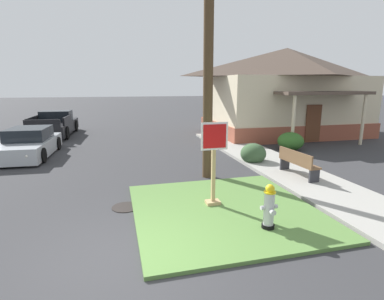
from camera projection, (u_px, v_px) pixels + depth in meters
The scene contains 13 objects.
ground_plane at pixel (126, 262), 5.27m from camera, with size 160.00×160.00×0.00m, color #333335.
grass_corner_patch at pixel (224, 210), 7.40m from camera, with size 4.41×4.49×0.08m, color #567F3D.
sidewalk_strip at pixel (272, 163), 11.72m from camera, with size 2.20×14.76×0.12m, color #9E9B93.
fire_hydrant at pixel (269, 208), 6.27m from camera, with size 0.38×0.34×0.98m.
stop_sign at pixel (214, 166), 7.43m from camera, with size 0.69×0.28×2.12m.
manhole_cover at pixel (126, 207), 7.63m from camera, with size 0.70×0.70×0.02m, color black.
parked_sedan_silver at pixel (29, 144), 13.01m from camera, with size 2.12×4.28×1.25m.
pickup_truck_black at pixel (55, 126), 18.48m from camera, with size 2.33×5.35×1.48m.
street_bench at pixel (297, 162), 9.83m from camera, with size 0.50×1.71×0.85m.
utility_pole at pixel (209, 39), 9.25m from camera, with size 1.72×0.32×8.61m.
corner_house at pixel (285, 91), 18.64m from camera, with size 9.57×7.61×5.30m.
shrub_near_porch at pixel (291, 141), 14.30m from camera, with size 1.23×1.23×0.87m, color #326325.
shrub_by_curb at pixel (253, 154), 11.80m from camera, with size 1.01×1.01×0.82m, color #3B5836.
Camera 1 is at (-0.05, -4.87, 3.07)m, focal length 27.81 mm.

